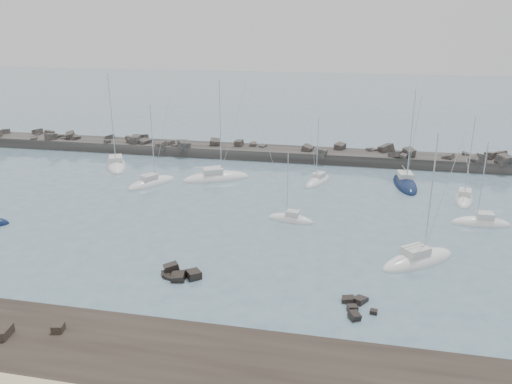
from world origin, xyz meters
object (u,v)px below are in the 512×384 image
Objects in this scene: sailboat_6 at (418,261)px; sailboat_0 at (116,165)px; sailboat_2 at (152,183)px; sailboat_5 at (318,182)px; sailboat_8 at (481,223)px; sailboat_9 at (464,199)px; sailboat_7 at (405,184)px; sailboat_3 at (216,178)px; sailboat_4 at (291,220)px.

sailboat_0 is at bearing 150.24° from sailboat_6.
sailboat_0 reaches higher than sailboat_2.
sailboat_8 is at bearing -31.11° from sailboat_5.
sailboat_8 is 9.02m from sailboat_9.
sailboat_0 is 1.06× the size of sailboat_7.
sailboat_2 is at bearing -153.66° from sailboat_3.
sailboat_7 reaches higher than sailboat_6.
sailboat_0 is at bearing 173.78° from sailboat_9.
sailboat_7 is at bearing 49.37° from sailboat_4.
sailboat_6 reaches higher than sailboat_9.
sailboat_2 is 42.23m from sailboat_6.
sailboat_2 is 0.84× the size of sailboat_7.
sailboat_5 is 28.03m from sailboat_6.
sailboat_4 is at bearing -97.06° from sailboat_5.
sailboat_9 is at bearing -34.49° from sailboat_7.
sailboat_3 is 1.32× the size of sailboat_9.
sailboat_6 is at bearing -26.74° from sailboat_2.
sailboat_6 is at bearing -39.36° from sailboat_3.
sailboat_2 is 39.05m from sailboat_7.
sailboat_6 is at bearing -125.51° from sailboat_8.
sailboat_0 is 1.49× the size of sailboat_5.
sailboat_2 is at bearing -166.49° from sailboat_5.
sailboat_7 is (48.36, -0.84, 0.00)m from sailboat_0.
sailboat_6 is at bearing -91.35° from sailboat_7.
sailboat_9 reaches higher than sailboat_8.
sailboat_8 is at bearing -15.00° from sailboat_0.
sailboat_4 is 0.84× the size of sailboat_8.
sailboat_7 is (13.23, 1.42, 0.01)m from sailboat_5.
sailboat_7 is (38.33, 7.45, 0.01)m from sailboat_2.
sailboat_6 is at bearing -111.35° from sailboat_9.
sailboat_8 is (21.30, -12.85, 0.00)m from sailboat_5.
sailboat_5 is (35.13, -2.26, -0.01)m from sailboat_0.
sailboat_8 is at bearing 8.55° from sailboat_4.
sailboat_6 is (12.61, -25.03, 0.01)m from sailboat_5.
sailboat_0 is 1.27× the size of sailboat_2.
sailboat_6 is 0.93× the size of sailboat_7.
sailboat_5 is at bearing 116.73° from sailboat_6.
sailboat_5 is 24.88m from sailboat_8.
sailboat_9 is at bearing -6.22° from sailboat_0.
sailboat_0 is at bearing 165.00° from sailboat_8.
sailboat_5 is at bearing 13.51° from sailboat_2.
sailboat_5 is at bearing -3.68° from sailboat_0.
sailboat_3 is 1.48× the size of sailboat_5.
sailboat_0 is 13.01m from sailboat_2.
sailboat_9 is (36.93, -2.30, -0.00)m from sailboat_3.
sailboat_4 is at bearing -171.45° from sailboat_8.
sailboat_3 reaches higher than sailboat_6.
sailboat_6 is (28.64, -23.49, 0.00)m from sailboat_3.
sailboat_0 is 1.76× the size of sailboat_4.
sailboat_2 is 25.82m from sailboat_5.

